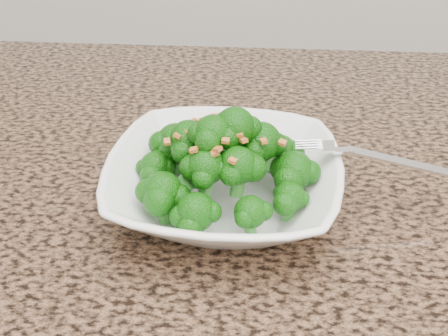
# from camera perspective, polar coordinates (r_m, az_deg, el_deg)

# --- Properties ---
(granite_counter) EXTENTS (1.64, 1.04, 0.03)m
(granite_counter) POSITION_cam_1_polar(r_m,az_deg,el_deg) (0.58, 9.06, -8.45)
(granite_counter) COLOR brown
(granite_counter) RESTS_ON cabinet
(bowl) EXTENTS (0.26, 0.26, 0.06)m
(bowl) POSITION_cam_1_polar(r_m,az_deg,el_deg) (0.59, -0.00, -1.60)
(bowl) COLOR white
(bowl) RESTS_ON granite_counter
(broccoli_pile) EXTENTS (0.22, 0.22, 0.08)m
(broccoli_pile) POSITION_cam_1_polar(r_m,az_deg,el_deg) (0.56, -0.00, 4.11)
(broccoli_pile) COLOR #13600A
(broccoli_pile) RESTS_ON bowl
(garlic_topping) EXTENTS (0.13, 0.13, 0.01)m
(garlic_topping) POSITION_cam_1_polar(r_m,az_deg,el_deg) (0.54, 0.00, 7.87)
(garlic_topping) COLOR #C87431
(garlic_topping) RESTS_ON broccoli_pile
(fork) EXTENTS (0.18, 0.03, 0.01)m
(fork) POSITION_cam_1_polar(r_m,az_deg,el_deg) (0.60, 12.40, 1.72)
(fork) COLOR silver
(fork) RESTS_ON bowl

